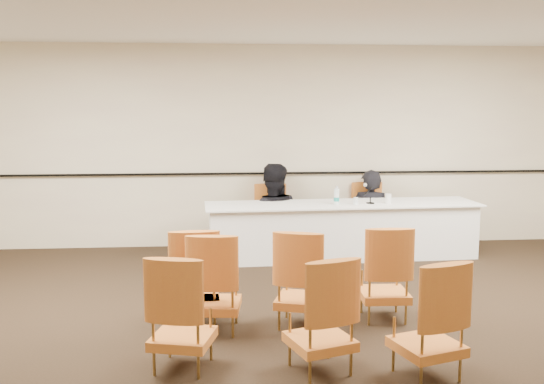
{
  "coord_description": "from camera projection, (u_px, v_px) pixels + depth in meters",
  "views": [
    {
      "loc": [
        -0.73,
        -5.04,
        2.09
      ],
      "look_at": [
        -0.1,
        2.6,
        1.01
      ],
      "focal_mm": 40.0,
      "sensor_mm": 36.0,
      "label": 1
    }
  ],
  "objects": [
    {
      "name": "floor",
      "position": [
        307.0,
        346.0,
        5.33
      ],
      "size": [
        10.0,
        10.0,
        0.0
      ],
      "primitive_type": "plane",
      "color": "black",
      "rests_on": "ground"
    },
    {
      "name": "wall_back",
      "position": [
        271.0,
        146.0,
        9.07
      ],
      "size": [
        10.0,
        0.04,
        3.0
      ],
      "primitive_type": "cube",
      "color": "#F5EBC1",
      "rests_on": "ground"
    },
    {
      "name": "wall_rail",
      "position": [
        271.0,
        173.0,
        9.08
      ],
      "size": [
        9.8,
        0.04,
        0.03
      ],
      "primitive_type": "cube",
      "color": "black",
      "rests_on": "wall_back"
    },
    {
      "name": "panel_table",
      "position": [
        342.0,
        230.0,
        8.45
      ],
      "size": [
        3.83,
        1.04,
        0.76
      ],
      "primitive_type": null,
      "rotation": [
        0.0,
        0.0,
        0.04
      ],
      "color": "white",
      "rests_on": "ground"
    },
    {
      "name": "panelist_main",
      "position": [
        370.0,
        224.0,
        9.08
      ],
      "size": [
        0.68,
        0.54,
        1.65
      ],
      "primitive_type": "imported",
      "rotation": [
        0.0,
        0.0,
        2.87
      ],
      "color": "black",
      "rests_on": "ground"
    },
    {
      "name": "panelist_main_chair",
      "position": [
        370.0,
        215.0,
        9.07
      ],
      "size": [
        0.52,
        0.52,
        0.95
      ],
      "primitive_type": null,
      "rotation": [
        0.0,
        0.0,
        0.04
      ],
      "color": "orange",
      "rests_on": "ground"
    },
    {
      "name": "panelist_second",
      "position": [
        272.0,
        225.0,
        8.89
      ],
      "size": [
        0.94,
        0.76,
        1.8
      ],
      "primitive_type": "imported",
      "rotation": [
        0.0,
        0.0,
        3.05
      ],
      "color": "black",
      "rests_on": "ground"
    },
    {
      "name": "panelist_second_chair",
      "position": [
        272.0,
        218.0,
        8.88
      ],
      "size": [
        0.52,
        0.52,
        0.95
      ],
      "primitive_type": null,
      "rotation": [
        0.0,
        0.0,
        0.04
      ],
      "color": "orange",
      "rests_on": "ground"
    },
    {
      "name": "papers",
      "position": [
        369.0,
        203.0,
        8.44
      ],
      "size": [
        0.37,
        0.33,
        0.0
      ],
      "primitive_type": "cube",
      "rotation": [
        0.0,
        0.0,
        0.46
      ],
      "color": "white",
      "rests_on": "panel_table"
    },
    {
      "name": "microphone",
      "position": [
        370.0,
        194.0,
        8.33
      ],
      "size": [
        0.15,
        0.22,
        0.28
      ],
      "primitive_type": null,
      "rotation": [
        0.0,
        0.0,
        0.29
      ],
      "color": "black",
      "rests_on": "panel_table"
    },
    {
      "name": "water_bottle",
      "position": [
        337.0,
        195.0,
        8.29
      ],
      "size": [
        0.09,
        0.09,
        0.25
      ],
      "primitive_type": null,
      "rotation": [
        0.0,
        0.0,
        -0.12
      ],
      "color": "teal",
      "rests_on": "panel_table"
    },
    {
      "name": "drinking_glass",
      "position": [
        356.0,
        201.0,
        8.28
      ],
      "size": [
        0.07,
        0.07,
        0.1
      ],
      "primitive_type": "cylinder",
      "rotation": [
        0.0,
        0.0,
        0.08
      ],
      "color": "silver",
      "rests_on": "panel_table"
    },
    {
      "name": "coffee_cup",
      "position": [
        388.0,
        199.0,
        8.37
      ],
      "size": [
        0.09,
        0.09,
        0.14
      ],
      "primitive_type": "cylinder",
      "rotation": [
        0.0,
        0.0,
        -0.07
      ],
      "color": "white",
      "rests_on": "panel_table"
    },
    {
      "name": "aud_chair_front_left",
      "position": [
        215.0,
        281.0,
        5.64
      ],
      "size": [
        0.55,
        0.55,
        0.95
      ],
      "primitive_type": null,
      "rotation": [
        0.0,
        0.0,
        -0.11
      ],
      "color": "orange",
      "rests_on": "ground"
    },
    {
      "name": "aud_chair_front_mid",
      "position": [
        302.0,
        278.0,
        5.77
      ],
      "size": [
        0.63,
        0.63,
        0.95
      ],
      "primitive_type": null,
      "rotation": [
        0.0,
        0.0,
        -0.3
      ],
      "color": "orange",
      "rests_on": "ground"
    },
    {
      "name": "aud_chair_front_right",
      "position": [
        384.0,
        272.0,
        5.96
      ],
      "size": [
        0.52,
        0.52,
        0.95
      ],
      "primitive_type": null,
      "rotation": [
        0.0,
        0.0,
        -0.03
      ],
      "color": "orange",
      "rests_on": "ground"
    },
    {
      "name": "aud_chair_back_left",
      "position": [
        182.0,
        311.0,
        4.82
      ],
      "size": [
        0.61,
        0.61,
        0.95
      ],
      "primitive_type": null,
      "rotation": [
        0.0,
        0.0,
        -0.25
      ],
      "color": "orange",
      "rests_on": "ground"
    },
    {
      "name": "aud_chair_back_mid",
      "position": [
        320.0,
        314.0,
        4.77
      ],
      "size": [
        0.63,
        0.63,
        0.95
      ],
      "primitive_type": null,
      "rotation": [
        0.0,
        0.0,
        0.33
      ],
      "color": "orange",
      "rests_on": "ground"
    },
    {
      "name": "aud_chair_back_right",
      "position": [
        428.0,
        318.0,
        4.66
      ],
      "size": [
        0.63,
        0.63,
        0.95
      ],
      "primitive_type": null,
      "rotation": [
        0.0,
        0.0,
        0.31
      ],
      "color": "orange",
      "rests_on": "ground"
    },
    {
      "name": "aud_chair_extra",
      "position": [
        195.0,
        275.0,
        5.84
      ],
      "size": [
        0.52,
        0.52,
        0.95
      ],
      "primitive_type": null,
      "rotation": [
        0.0,
        0.0,
        0.05
      ],
      "color": "orange",
      "rests_on": "ground"
    }
  ]
}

